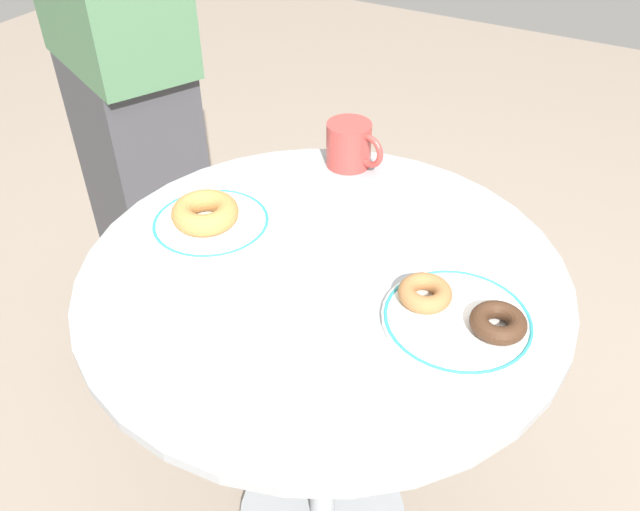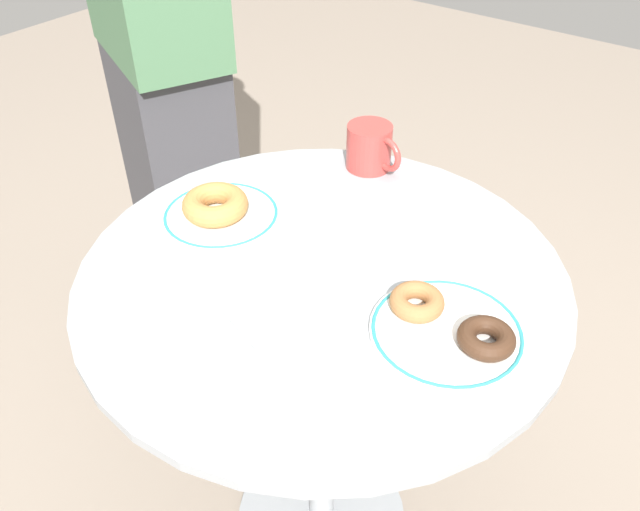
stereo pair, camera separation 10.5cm
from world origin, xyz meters
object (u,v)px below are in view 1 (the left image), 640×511
at_px(cafe_table, 323,360).
at_px(plate_left, 211,223).
at_px(donut_chocolate, 498,323).
at_px(paper_napkin, 204,354).
at_px(coffee_mug, 350,145).
at_px(donut_old_fashioned, 206,211).
at_px(donut_cinnamon, 424,294).
at_px(person_figure, 127,91).
at_px(plate_right, 457,320).

relative_size(cafe_table, plate_left, 3.80).
relative_size(cafe_table, donut_chocolate, 9.75).
xyz_separation_m(paper_napkin, coffee_mug, (-0.06, 0.56, 0.04)).
relative_size(cafe_table, donut_old_fashioned, 6.79).
bearing_deg(paper_napkin, plate_left, 125.05).
distance_m(plate_left, donut_cinnamon, 0.40).
bearing_deg(donut_chocolate, person_figure, 162.03).
xyz_separation_m(plate_right, donut_cinnamon, (-0.06, 0.01, 0.02)).
xyz_separation_m(donut_cinnamon, paper_napkin, (-0.23, -0.24, -0.02)).
distance_m(donut_chocolate, coffee_mug, 0.52).
distance_m(plate_left, donut_old_fashioned, 0.03).
xyz_separation_m(plate_right, person_figure, (-0.94, 0.33, 0.02)).
relative_size(donut_cinnamon, person_figure, 0.05).
relative_size(donut_chocolate, donut_cinnamon, 1.00).
bearing_deg(donut_chocolate, donut_old_fashioned, 178.79).
bearing_deg(paper_napkin, donut_old_fashioned, 126.08).
height_order(cafe_table, donut_cinnamon, donut_cinnamon).
relative_size(donut_chocolate, coffee_mug, 0.63).
bearing_deg(plate_left, donut_old_fashioned, -145.97).
distance_m(donut_old_fashioned, donut_chocolate, 0.52).
height_order(donut_old_fashioned, donut_chocolate, donut_old_fashioned).
height_order(donut_chocolate, donut_cinnamon, same).
xyz_separation_m(donut_old_fashioned, paper_napkin, (0.18, -0.25, -0.03)).
bearing_deg(plate_right, donut_old_fashioned, 178.21).
distance_m(paper_napkin, person_figure, 0.86).
relative_size(donut_cinnamon, coffee_mug, 0.63).
height_order(cafe_table, plate_left, plate_left).
bearing_deg(donut_chocolate, paper_napkin, -144.96).
relative_size(cafe_table, plate_right, 3.58).
distance_m(cafe_table, donut_chocolate, 0.38).
distance_m(donut_old_fashioned, coffee_mug, 0.33).
bearing_deg(donut_cinnamon, paper_napkin, -133.06).
distance_m(cafe_table, paper_napkin, 0.33).
xyz_separation_m(plate_left, person_figure, (-0.48, 0.31, 0.02)).
height_order(cafe_table, plate_right, plate_right).
bearing_deg(paper_napkin, coffee_mug, 96.39).
bearing_deg(donut_cinnamon, plate_left, 178.50).
xyz_separation_m(plate_left, donut_old_fashioned, (-0.00, -0.00, 0.02)).
bearing_deg(donut_old_fashioned, donut_cinnamon, -1.05).
distance_m(plate_left, coffee_mug, 0.33).
bearing_deg(coffee_mug, plate_left, -110.55).
bearing_deg(donut_chocolate, cafe_table, 178.57).
relative_size(cafe_table, coffee_mug, 6.15).
height_order(plate_left, coffee_mug, coffee_mug).
distance_m(cafe_table, person_figure, 0.81).
height_order(plate_right, donut_chocolate, donut_chocolate).
distance_m(plate_right, person_figure, 0.99).
bearing_deg(coffee_mug, paper_napkin, -83.61).
height_order(plate_right, coffee_mug, coffee_mug).
distance_m(plate_left, paper_napkin, 0.31).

